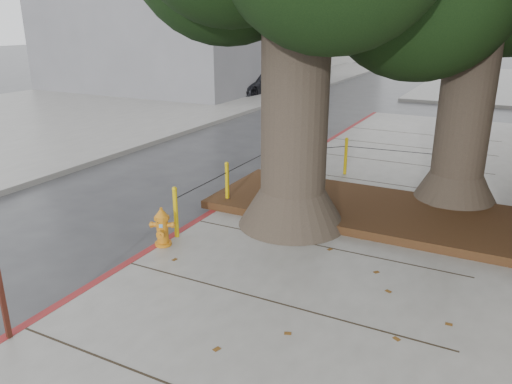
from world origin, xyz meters
The scene contains 7 objects.
ground centered at (0.00, 0.00, 0.00)m, with size 140.00×140.00×0.00m, color #28282B.
sidewalk_opposite centered at (-14.00, 10.00, 0.07)m, with size 14.00×60.00×0.15m, color slate.
curb_red centered at (-2.00, 2.50, 0.07)m, with size 0.14×26.00×0.16m, color maroon.
planter_bed centered at (0.90, 3.90, 0.23)m, with size 6.40×2.60×0.16m, color black.
bollard_ring centered at (-0.87, 4.38, 0.66)m, with size 3.79×5.39×0.95m.
fire_hydrant centered at (-1.90, 0.80, 0.49)m, with size 0.38×0.38×0.69m.
car_dark centered at (-9.43, 18.93, 0.60)m, with size 1.68×4.13×1.20m, color black.
Camera 1 is at (3.12, -5.46, 3.83)m, focal length 35.00 mm.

